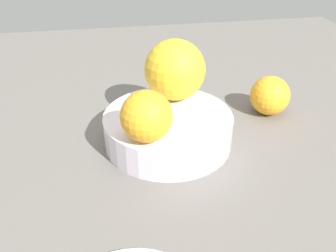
% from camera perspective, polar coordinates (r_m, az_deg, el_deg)
% --- Properties ---
extents(ground_plane, '(1.10, 1.10, 0.02)m').
position_cam_1_polar(ground_plane, '(0.52, 0.00, -3.37)').
color(ground_plane, '#66605B').
extents(fruit_bowl, '(0.18, 0.18, 0.04)m').
position_cam_1_polar(fruit_bowl, '(0.50, 0.00, -0.53)').
color(fruit_bowl, silver).
rests_on(fruit_bowl, ground_plane).
extents(orange_in_bowl_0, '(0.09, 0.09, 0.09)m').
position_cam_1_polar(orange_in_bowl_0, '(0.51, 1.08, 8.80)').
color(orange_in_bowl_0, yellow).
rests_on(orange_in_bowl_0, fruit_bowl).
extents(orange_in_bowl_1, '(0.06, 0.06, 0.06)m').
position_cam_1_polar(orange_in_bowl_1, '(0.42, -3.40, 1.52)').
color(orange_in_bowl_1, '#F9A823').
rests_on(orange_in_bowl_1, fruit_bowl).
extents(orange_loose_0, '(0.06, 0.06, 0.06)m').
position_cam_1_polar(orange_loose_0, '(0.59, 15.71, 4.62)').
color(orange_loose_0, '#F9A823').
rests_on(orange_loose_0, ground_plane).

